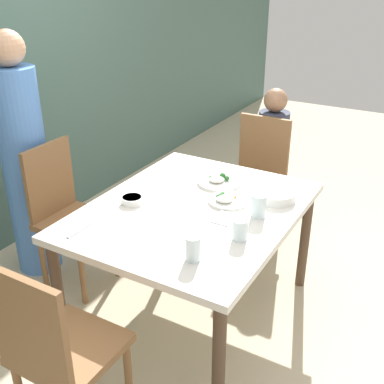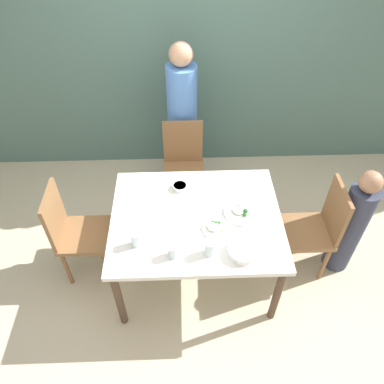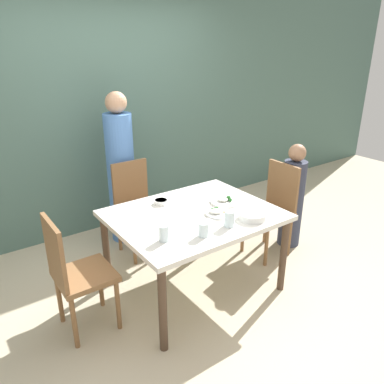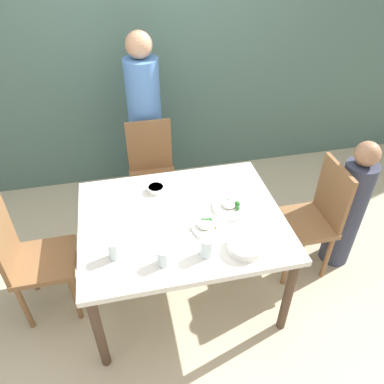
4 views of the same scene
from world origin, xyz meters
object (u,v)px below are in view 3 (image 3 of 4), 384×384
(chair_adult_spot, at_px, (136,205))
(bowl_curry, at_px, (252,216))
(glass_water_tall, at_px, (203,230))
(person_child, at_px, (292,199))
(person_adult, at_px, (121,173))
(plate_rice_adult, at_px, (225,201))
(chair_child_spot, at_px, (273,206))

(chair_adult_spot, height_order, bowl_curry, chair_adult_spot)
(chair_adult_spot, xyz_separation_m, glass_water_tall, (-0.09, -1.23, 0.27))
(person_child, bearing_deg, person_adult, 140.16)
(bowl_curry, xyz_separation_m, plate_rice_adult, (0.03, 0.38, -0.01))
(plate_rice_adult, bearing_deg, bowl_curry, -94.75)
(person_child, xyz_separation_m, glass_water_tall, (-1.46, -0.40, 0.26))
(bowl_curry, xyz_separation_m, glass_water_tall, (-0.49, -0.00, 0.02))
(person_adult, relative_size, bowl_curry, 7.30)
(glass_water_tall, bearing_deg, chair_adult_spot, 85.88)
(person_adult, relative_size, plate_rice_adult, 6.12)
(chair_child_spot, relative_size, glass_water_tall, 8.85)
(chair_adult_spot, relative_size, person_child, 0.85)
(chair_child_spot, relative_size, plate_rice_adult, 3.60)
(chair_child_spot, distance_m, bowl_curry, 0.83)
(chair_child_spot, distance_m, person_child, 0.28)
(person_child, distance_m, plate_rice_adult, 0.97)
(chair_child_spot, xyz_separation_m, person_child, (0.28, 0.00, 0.01))
(chair_child_spot, relative_size, bowl_curry, 4.29)
(chair_adult_spot, distance_m, person_adult, 0.40)
(chair_child_spot, xyz_separation_m, glass_water_tall, (-1.18, -0.40, 0.27))
(chair_child_spot, bearing_deg, plate_rice_adult, -88.32)
(chair_child_spot, height_order, plate_rice_adult, chair_child_spot)
(chair_adult_spot, xyz_separation_m, chair_child_spot, (1.09, -0.83, 0.00))
(chair_adult_spot, xyz_separation_m, person_adult, (0.00, 0.31, 0.24))
(plate_rice_adult, height_order, glass_water_tall, glass_water_tall)
(person_adult, height_order, glass_water_tall, person_adult)
(bowl_curry, height_order, glass_water_tall, glass_water_tall)
(chair_adult_spot, distance_m, bowl_curry, 1.31)
(glass_water_tall, bearing_deg, person_child, 15.20)
(chair_child_spot, bearing_deg, chair_adult_spot, -127.42)
(person_child, relative_size, plate_rice_adult, 4.24)
(person_adult, xyz_separation_m, glass_water_tall, (-0.09, -1.54, 0.02))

